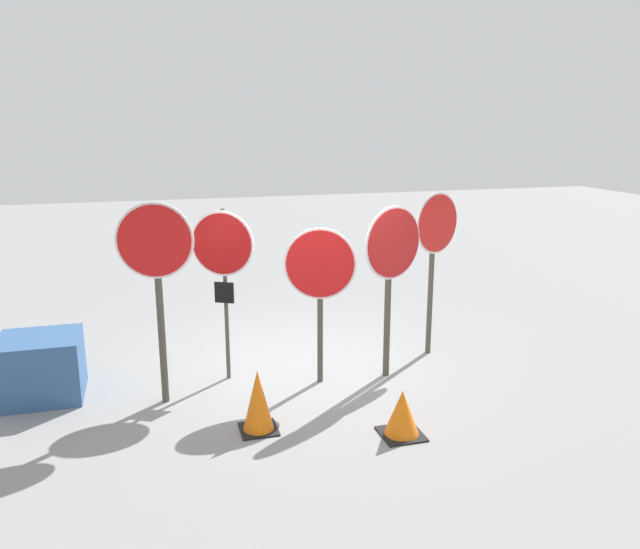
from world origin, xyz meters
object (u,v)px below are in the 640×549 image
Objects in this scene: stop_sign_0 at (156,264)px; stop_sign_4 at (436,239)px; stop_sign_1 at (223,254)px; stop_sign_2 at (320,274)px; stop_sign_3 at (392,259)px; storage_crate at (41,367)px; traffic_cone_1 at (258,401)px; traffic_cone_0 at (402,413)px.

stop_sign_4 is at bearing 19.17° from stop_sign_0.
stop_sign_1 is 1.10× the size of stop_sign_2.
stop_sign_1 is 1.26m from stop_sign_2.
stop_sign_3 is (2.94, 0.02, -0.13)m from stop_sign_0.
stop_sign_2 is 0.96m from stop_sign_3.
stop_sign_3 is (0.95, -0.04, 0.15)m from stop_sign_2.
stop_sign_3 reaches higher than stop_sign_1.
stop_sign_1 is 2.17m from stop_sign_3.
stop_sign_4 is (1.87, 0.58, 0.25)m from stop_sign_2.
stop_sign_0 is 2.07m from storage_crate.
stop_sign_1 is 0.96× the size of stop_sign_4.
stop_sign_1 is at bearing -2.11° from storage_crate.
storage_crate is (-2.43, 1.59, 0.04)m from traffic_cone_1.
traffic_cone_0 is 1.59m from traffic_cone_1.
stop_sign_3 is at bearing 14.86° from stop_sign_1.
traffic_cone_0 is at bearing -21.99° from stop_sign_0.
stop_sign_1 is at bearing 157.92° from stop_sign_4.
traffic_cone_1 is at bearing 160.32° from traffic_cone_0.
traffic_cone_0 is (-1.39, -2.17, -1.47)m from stop_sign_4.
stop_sign_1 reaches higher than traffic_cone_1.
stop_sign_2 is 2.06m from traffic_cone_0.
stop_sign_3 is 1.11m from stop_sign_4.
stop_sign_0 is 4.70× the size of traffic_cone_0.
storage_crate reaches higher than traffic_cone_1.
stop_sign_2 reaches higher than storage_crate.
traffic_cone_1 is at bearing -35.76° from stop_sign_0.
stop_sign_0 is at bearing 158.25° from stop_sign_3.
stop_sign_1 is 0.99× the size of stop_sign_3.
stop_sign_4 is (3.03, 0.13, 0.02)m from stop_sign_1.
stop_sign_4 is (3.86, 0.64, -0.03)m from stop_sign_0.
stop_sign_0 is 1.19× the size of stop_sign_2.
traffic_cone_1 is (0.98, -0.99, -1.40)m from stop_sign_0.
stop_sign_2 is at bearing 46.13° from traffic_cone_1.
stop_sign_3 is (2.11, -0.49, -0.08)m from stop_sign_1.
stop_sign_0 is 1.07× the size of stop_sign_3.
stop_sign_4 is 2.49× the size of storage_crate.
storage_crate is at bearing 150.45° from stop_sign_3.
traffic_cone_1 is (-2.88, -1.63, -1.37)m from stop_sign_4.
stop_sign_0 reaches higher than storage_crate.
stop_sign_1 is 3.03m from stop_sign_4.
stop_sign_0 is 2.01m from stop_sign_2.
traffic_cone_0 is (0.48, -1.59, -1.22)m from stop_sign_2.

